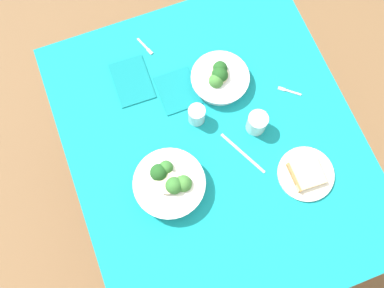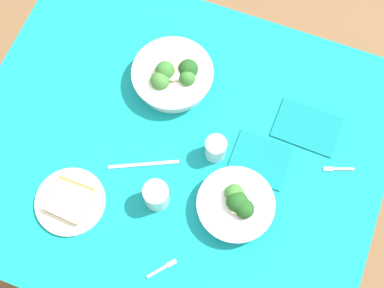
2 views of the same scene
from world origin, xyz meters
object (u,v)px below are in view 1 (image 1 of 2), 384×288
object	(u,v)px
bread_side_plate	(306,174)
fork_by_far_bowl	(288,91)
water_glass_center	(197,115)
napkin_folded_lower	(178,91)
broccoli_bowl_far	(219,78)
water_glass_side	(257,123)
napkin_folded_upper	(132,81)
fork_by_near_bowl	(146,47)
table_knife_left	(243,153)
broccoli_bowl_near	(170,183)

from	to	relation	value
bread_side_plate	fork_by_far_bowl	bearing A→B (deg)	165.91
water_glass_center	napkin_folded_lower	size ratio (longest dim) A/B	0.49
broccoli_bowl_far	fork_by_far_bowl	size ratio (longest dim) A/B	2.89
water_glass_side	napkin_folded_lower	size ratio (longest dim) A/B	0.52
napkin_folded_upper	fork_by_far_bowl	bearing A→B (deg)	65.21
broccoli_bowl_far	napkin_folded_lower	size ratio (longest dim) A/B	1.33
bread_side_plate	water_glass_side	bearing A→B (deg)	-157.58
fork_by_near_bowl	water_glass_center	bearing A→B (deg)	-7.52
water_glass_side	napkin_folded_upper	bearing A→B (deg)	-132.62
bread_side_plate	table_knife_left	world-z (taller)	bread_side_plate
bread_side_plate	table_knife_left	xyz separation A→B (m)	(-0.16, -0.18, -0.01)
broccoli_bowl_far	fork_by_near_bowl	distance (m)	0.34
water_glass_center	fork_by_near_bowl	size ratio (longest dim) A/B	0.92
napkin_folded_upper	napkin_folded_lower	bearing A→B (deg)	56.24
broccoli_bowl_near	bread_side_plate	distance (m)	0.50
broccoli_bowl_near	fork_by_near_bowl	distance (m)	0.59
broccoli_bowl_far	napkin_folded_upper	distance (m)	0.35
water_glass_center	fork_by_far_bowl	bearing A→B (deg)	87.02
broccoli_bowl_far	bread_side_plate	distance (m)	0.49
bread_side_plate	fork_by_near_bowl	xyz separation A→B (m)	(-0.71, -0.38, -0.01)
bread_side_plate	fork_by_far_bowl	size ratio (longest dim) A/B	2.65
napkin_folded_upper	water_glass_center	bearing A→B (deg)	37.28
napkin_folded_lower	water_glass_side	bearing A→B (deg)	42.44
fork_by_far_bowl	napkin_folded_lower	size ratio (longest dim) A/B	0.46
broccoli_bowl_near	napkin_folded_upper	world-z (taller)	broccoli_bowl_near
broccoli_bowl_far	bread_side_plate	xyz separation A→B (m)	(0.46, 0.16, -0.02)
broccoli_bowl_near	fork_by_far_bowl	xyz separation A→B (m)	(-0.19, 0.56, -0.04)
water_glass_center	broccoli_bowl_near	bearing A→B (deg)	-41.34
table_knife_left	broccoli_bowl_far	bearing A→B (deg)	-30.64
broccoli_bowl_far	water_glass_center	distance (m)	0.18
table_knife_left	napkin_folded_upper	xyz separation A→B (m)	(-0.43, -0.29, 0.00)
broccoli_bowl_far	table_knife_left	size ratio (longest dim) A/B	1.05
water_glass_center	napkin_folded_upper	world-z (taller)	water_glass_center
fork_by_near_bowl	fork_by_far_bowl	bearing A→B (deg)	29.94
water_glass_side	water_glass_center	bearing A→B (deg)	-119.21
bread_side_plate	fork_by_far_bowl	xyz separation A→B (m)	(-0.33, 0.08, -0.01)
fork_by_far_bowl	bread_side_plate	bearing A→B (deg)	115.64
broccoli_bowl_near	water_glass_center	xyz separation A→B (m)	(-0.21, 0.18, 0.00)
fork_by_far_bowl	napkin_folded_upper	distance (m)	0.62
fork_by_far_bowl	napkin_folded_lower	world-z (taller)	napkin_folded_lower
bread_side_plate	fork_by_near_bowl	size ratio (longest dim) A/B	2.29
fork_by_far_bowl	fork_by_near_bowl	distance (m)	0.60
water_glass_center	fork_by_far_bowl	world-z (taller)	water_glass_center
broccoli_bowl_far	table_knife_left	xyz separation A→B (m)	(0.31, -0.03, -0.03)
broccoli_bowl_near	table_knife_left	world-z (taller)	broccoli_bowl_near
fork_by_near_bowl	table_knife_left	bearing A→B (deg)	-0.97
napkin_folded_upper	bread_side_plate	bearing A→B (deg)	39.16
water_glass_center	bread_side_plate	bearing A→B (deg)	40.40
broccoli_bowl_near	napkin_folded_lower	distance (m)	0.38
water_glass_side	table_knife_left	distance (m)	0.13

